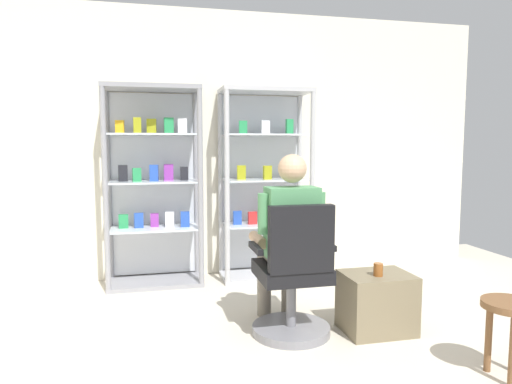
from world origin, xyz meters
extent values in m
cube|color=silver|center=(0.00, 3.00, 1.35)|extent=(6.00, 0.10, 2.70)
cylinder|color=gray|center=(-0.98, 2.50, 0.95)|extent=(0.05, 0.05, 1.90)
cylinder|color=gray|center=(-0.13, 2.50, 0.95)|extent=(0.05, 0.05, 1.90)
cylinder|color=gray|center=(-0.98, 2.90, 0.95)|extent=(0.05, 0.05, 1.90)
cylinder|color=gray|center=(-0.13, 2.90, 0.95)|extent=(0.05, 0.05, 1.90)
cube|color=gray|center=(-0.55, 2.70, 1.88)|extent=(0.90, 0.45, 0.04)
cube|color=gray|center=(-0.55, 2.70, 0.02)|extent=(0.90, 0.45, 0.04)
cube|color=silver|center=(-0.55, 2.92, 0.95)|extent=(0.84, 0.02, 1.80)
cube|color=silver|center=(-0.55, 2.70, 0.55)|extent=(0.82, 0.39, 0.02)
cube|color=#268C4C|center=(-0.84, 2.73, 0.62)|extent=(0.09, 0.04, 0.13)
cube|color=#264CB2|center=(-0.70, 2.71, 0.63)|extent=(0.09, 0.05, 0.14)
cube|color=purple|center=(-0.55, 2.75, 0.62)|extent=(0.08, 0.04, 0.13)
cube|color=silver|center=(-0.41, 2.70, 0.63)|extent=(0.09, 0.06, 0.15)
cube|color=#264CB2|center=(-0.26, 2.67, 0.63)|extent=(0.08, 0.04, 0.15)
cube|color=silver|center=(-0.55, 2.70, 1.00)|extent=(0.82, 0.39, 0.02)
cube|color=black|center=(-0.83, 2.71, 1.09)|extent=(0.09, 0.04, 0.15)
cube|color=#268C4C|center=(-0.70, 2.67, 1.07)|extent=(0.08, 0.05, 0.13)
cube|color=#264CB2|center=(-0.54, 2.67, 1.09)|extent=(0.08, 0.06, 0.16)
cube|color=purple|center=(-0.40, 2.74, 1.09)|extent=(0.09, 0.05, 0.16)
cube|color=black|center=(-0.26, 2.71, 1.07)|extent=(0.08, 0.05, 0.13)
cube|color=silver|center=(-0.55, 2.70, 1.45)|extent=(0.82, 0.39, 0.02)
cube|color=gold|center=(-0.85, 2.73, 1.52)|extent=(0.08, 0.06, 0.12)
cube|color=#999919|center=(-0.69, 2.66, 1.53)|extent=(0.07, 0.05, 0.15)
cube|color=#999919|center=(-0.56, 2.74, 1.53)|extent=(0.09, 0.05, 0.14)
cube|color=#268C4C|center=(-0.40, 2.70, 1.53)|extent=(0.09, 0.05, 0.15)
cube|color=silver|center=(-0.27, 2.69, 1.53)|extent=(0.09, 0.05, 0.15)
cylinder|color=#B7B7BC|center=(0.13, 2.50, 0.95)|extent=(0.05, 0.05, 1.90)
cylinder|color=#B7B7BC|center=(0.98, 2.50, 0.95)|extent=(0.05, 0.05, 1.90)
cylinder|color=#B7B7BC|center=(0.13, 2.90, 0.95)|extent=(0.05, 0.05, 1.90)
cylinder|color=#B7B7BC|center=(0.98, 2.90, 0.95)|extent=(0.05, 0.05, 1.90)
cube|color=#B7B7BC|center=(0.55, 2.70, 1.88)|extent=(0.90, 0.45, 0.04)
cube|color=#B7B7BC|center=(0.55, 2.70, 0.02)|extent=(0.90, 0.45, 0.04)
cube|color=silver|center=(0.55, 2.92, 0.95)|extent=(0.84, 0.02, 1.80)
cube|color=silver|center=(0.55, 2.70, 0.55)|extent=(0.82, 0.39, 0.02)
cube|color=#264CB2|center=(0.26, 2.68, 0.63)|extent=(0.09, 0.04, 0.14)
cube|color=red|center=(0.41, 2.67, 0.62)|extent=(0.09, 0.04, 0.13)
cube|color=red|center=(0.55, 2.75, 0.62)|extent=(0.08, 0.04, 0.13)
cube|color=silver|center=(0.70, 2.72, 0.63)|extent=(0.08, 0.05, 0.14)
cube|color=red|center=(0.85, 2.73, 0.63)|extent=(0.07, 0.03, 0.14)
cube|color=silver|center=(0.55, 2.70, 1.00)|extent=(0.82, 0.39, 0.02)
cube|color=#999919|center=(0.30, 2.70, 1.08)|extent=(0.09, 0.05, 0.14)
cube|color=#999919|center=(0.56, 2.66, 1.08)|extent=(0.08, 0.06, 0.14)
cube|color=#999919|center=(0.78, 2.66, 1.08)|extent=(0.08, 0.05, 0.15)
cube|color=silver|center=(0.55, 2.70, 1.45)|extent=(0.82, 0.39, 0.02)
cube|color=#268C4C|center=(0.32, 2.68, 1.52)|extent=(0.08, 0.05, 0.13)
cube|color=silver|center=(0.55, 2.69, 1.52)|extent=(0.08, 0.04, 0.13)
cube|color=#268C4C|center=(0.79, 2.67, 1.53)|extent=(0.07, 0.05, 0.15)
cylinder|color=slate|center=(0.38, 1.26, 0.03)|extent=(0.56, 0.56, 0.06)
cylinder|color=slate|center=(0.38, 1.26, 0.24)|extent=(0.07, 0.07, 0.41)
cube|color=black|center=(0.38, 1.26, 0.46)|extent=(0.48, 0.48, 0.10)
cube|color=black|center=(0.38, 1.05, 0.73)|extent=(0.44, 0.08, 0.45)
cube|color=black|center=(0.64, 1.26, 0.64)|extent=(0.04, 0.30, 0.04)
cube|color=black|center=(0.12, 1.26, 0.64)|extent=(0.04, 0.30, 0.04)
cylinder|color=slate|center=(0.48, 1.46, 0.56)|extent=(0.14, 0.40, 0.14)
cylinder|color=slate|center=(0.48, 1.66, 0.28)|extent=(0.11, 0.11, 0.56)
cylinder|color=slate|center=(0.28, 1.46, 0.56)|extent=(0.14, 0.40, 0.14)
cylinder|color=slate|center=(0.28, 1.66, 0.28)|extent=(0.11, 0.11, 0.56)
cube|color=#4C8C59|center=(0.38, 1.26, 0.81)|extent=(0.36, 0.22, 0.50)
sphere|color=tan|center=(0.38, 1.26, 1.19)|extent=(0.20, 0.20, 0.20)
cylinder|color=#4C8C59|center=(0.58, 1.26, 0.88)|extent=(0.09, 0.09, 0.28)
cylinder|color=tan|center=(0.58, 1.44, 0.66)|extent=(0.08, 0.30, 0.08)
cylinder|color=#4C8C59|center=(0.18, 1.26, 0.88)|extent=(0.09, 0.09, 0.28)
cylinder|color=tan|center=(0.18, 1.44, 0.66)|extent=(0.08, 0.30, 0.08)
cube|color=#72664C|center=(1.00, 1.17, 0.21)|extent=(0.49, 0.38, 0.43)
cylinder|color=brown|center=(0.97, 1.11, 0.48)|extent=(0.07, 0.07, 0.09)
cylinder|color=brown|center=(1.42, 0.37, 0.44)|extent=(0.32, 0.32, 0.04)
cylinder|color=brown|center=(1.36, 0.47, 0.21)|extent=(0.04, 0.04, 0.42)
camera|label=1|loc=(-0.59, -1.82, 1.36)|focal=32.65mm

